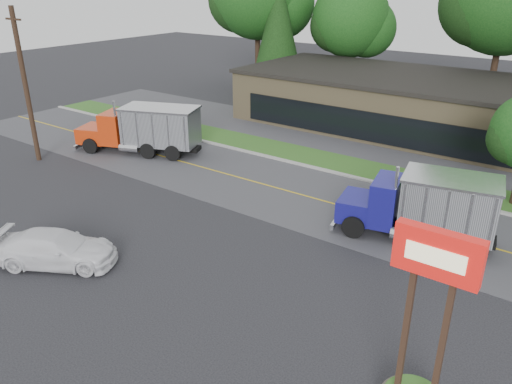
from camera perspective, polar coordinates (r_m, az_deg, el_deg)
ground at (r=22.43m, az=-6.42°, el=-8.03°), size 140.00×140.00×0.00m
road at (r=28.88m, az=5.59°, el=-0.45°), size 60.00×8.00×0.02m
center_line at (r=28.88m, az=5.59°, el=-0.45°), size 60.00×0.12×0.01m
curb at (r=32.31m, az=9.42°, el=2.01°), size 60.00×0.30×0.12m
grass_verge at (r=33.84m, az=10.82°, el=2.90°), size 60.00×3.40×0.03m
far_parking at (r=38.20m, az=14.13°, el=5.00°), size 60.00×7.00×0.02m
strip_mall at (r=42.55m, az=20.09°, el=8.96°), size 32.00×12.00×4.00m
utility_pole at (r=36.31m, az=-24.84°, el=10.95°), size 1.60×0.32×10.00m
bilo_sign at (r=15.18m, az=18.26°, el=-17.46°), size 2.20×1.90×5.95m
tree_far_b at (r=53.41m, az=10.92°, el=18.53°), size 8.12×7.64×11.58m
evergreen_left at (r=52.93m, az=2.55°, el=18.26°), size 5.47×5.47×12.43m
dump_truck_red at (r=36.19m, az=-12.59°, el=7.13°), size 9.08×5.56×3.36m
dump_truck_blue at (r=24.62m, az=18.81°, el=-1.48°), size 7.49×3.92×3.36m
rally_car at (r=23.53m, az=-21.86°, el=-6.01°), size 5.57×4.50×1.52m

